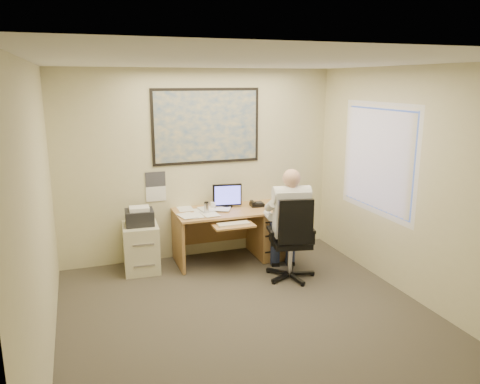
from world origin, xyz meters
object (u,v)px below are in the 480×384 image
object	(u,v)px
filing_cabinet	(141,243)
office_chair	(293,255)
person	(290,224)
desk	(253,228)

from	to	relation	value
filing_cabinet	office_chair	xyz separation A→B (m)	(1.82, -0.95, -0.06)
office_chair	person	size ratio (longest dim) A/B	0.77
person	office_chair	bearing A→B (deg)	-71.13
office_chair	filing_cabinet	bearing A→B (deg)	164.05
desk	person	world-z (taller)	person
desk	filing_cabinet	world-z (taller)	desk
filing_cabinet	person	world-z (taller)	person
desk	office_chair	size ratio (longest dim) A/B	1.43
desk	person	distance (m)	0.91
desk	filing_cabinet	bearing A→B (deg)	179.20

